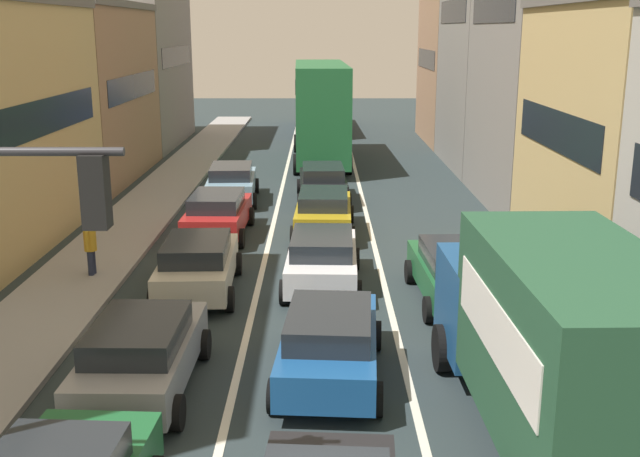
# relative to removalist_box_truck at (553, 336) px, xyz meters

# --- Properties ---
(sidewalk_left) EXTENTS (2.60, 64.00, 0.14)m
(sidewalk_left) POSITION_rel_removalist_box_truck_xyz_m (-10.40, 16.19, -1.90)
(sidewalk_left) COLOR #959595
(sidewalk_left) RESTS_ON ground
(lane_stripe_left) EXTENTS (0.16, 60.00, 0.01)m
(lane_stripe_left) POSITION_rel_removalist_box_truck_xyz_m (-5.40, 16.19, -1.97)
(lane_stripe_left) COLOR silver
(lane_stripe_left) RESTS_ON ground
(lane_stripe_right) EXTENTS (0.16, 60.00, 0.01)m
(lane_stripe_right) POSITION_rel_removalist_box_truck_xyz_m (-2.00, 16.19, -1.97)
(lane_stripe_right) COLOR silver
(lane_stripe_right) RESTS_ON ground
(building_row_right) EXTENTS (7.20, 43.90, 14.06)m
(building_row_right) POSITION_rel_removalist_box_truck_xyz_m (6.20, 19.91, 3.69)
(building_row_right) COLOR #9E7556
(building_row_right) RESTS_ON ground
(removalist_box_truck) EXTENTS (2.84, 7.75, 3.58)m
(removalist_box_truck) POSITION_rel_removalist_box_truck_xyz_m (0.00, 0.00, 0.00)
(removalist_box_truck) COLOR navy
(removalist_box_truck) RESTS_ON ground
(sedan_centre_lane_second) EXTENTS (2.29, 4.41, 1.49)m
(sedan_centre_lane_second) POSITION_rel_removalist_box_truck_xyz_m (-3.55, 2.52, -1.18)
(sedan_centre_lane_second) COLOR #194C8C
(sedan_centre_lane_second) RESTS_ON ground
(wagon_left_lane_second) EXTENTS (2.11, 4.33, 1.49)m
(wagon_left_lane_second) POSITION_rel_removalist_box_truck_xyz_m (-7.11, 1.98, -1.18)
(wagon_left_lane_second) COLOR gray
(wagon_left_lane_second) RESTS_ON ground
(hatchback_centre_lane_third) EXTENTS (2.17, 4.35, 1.49)m
(hatchback_centre_lane_third) POSITION_rel_removalist_box_truck_xyz_m (-3.68, 8.16, -1.18)
(hatchback_centre_lane_third) COLOR silver
(hatchback_centre_lane_third) RESTS_ON ground
(sedan_left_lane_third) EXTENTS (2.19, 4.36, 1.49)m
(sedan_left_lane_third) POSITION_rel_removalist_box_truck_xyz_m (-6.93, 7.63, -1.18)
(sedan_left_lane_third) COLOR beige
(sedan_left_lane_third) RESTS_ON ground
(coupe_centre_lane_fourth) EXTENTS (2.16, 4.35, 1.49)m
(coupe_centre_lane_fourth) POSITION_rel_removalist_box_truck_xyz_m (-3.62, 13.59, -1.18)
(coupe_centre_lane_fourth) COLOR #B29319
(coupe_centre_lane_fourth) RESTS_ON ground
(sedan_left_lane_fourth) EXTENTS (2.13, 4.34, 1.49)m
(sedan_left_lane_fourth) POSITION_rel_removalist_box_truck_xyz_m (-7.14, 13.27, -1.18)
(sedan_left_lane_fourth) COLOR #A51E1E
(sedan_left_lane_fourth) RESTS_ON ground
(sedan_centre_lane_fifth) EXTENTS (2.18, 4.36, 1.49)m
(sedan_centre_lane_fifth) POSITION_rel_removalist_box_truck_xyz_m (-3.63, 18.56, -1.18)
(sedan_centre_lane_fifth) COLOR black
(sedan_centre_lane_fifth) RESTS_ON ground
(sedan_left_lane_fifth) EXTENTS (2.24, 4.39, 1.49)m
(sedan_left_lane_fifth) POSITION_rel_removalist_box_truck_xyz_m (-7.28, 18.64, -1.18)
(sedan_left_lane_fifth) COLOR #759EB7
(sedan_left_lane_fifth) RESTS_ON ground
(sedan_right_lane_behind_truck) EXTENTS (2.20, 4.37, 1.49)m
(sedan_right_lane_behind_truck) POSITION_rel_removalist_box_truck_xyz_m (-0.31, 6.98, -1.18)
(sedan_right_lane_behind_truck) COLOR #19592D
(sedan_right_lane_behind_truck) RESTS_ON ground
(bus_mid_queue_primary) EXTENTS (3.02, 10.57, 5.06)m
(bus_mid_queue_primary) POSITION_rel_removalist_box_truck_xyz_m (-3.71, 27.64, 0.86)
(bus_mid_queue_primary) COLOR #1E6033
(bus_mid_queue_primary) RESTS_ON ground
(bus_far_queue_secondary) EXTENTS (3.00, 10.56, 2.90)m
(bus_far_queue_secondary) POSITION_rel_removalist_box_truck_xyz_m (-3.79, 41.09, -0.21)
(bus_far_queue_secondary) COLOR navy
(bus_far_queue_secondary) RESTS_ON ground
(pedestrian_near_kerb) EXTENTS (0.34, 0.54, 1.66)m
(pedestrian_near_kerb) POSITION_rel_removalist_box_truck_xyz_m (-10.05, 8.78, -1.03)
(pedestrian_near_kerb) COLOR #262D47
(pedestrian_near_kerb) RESTS_ON ground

